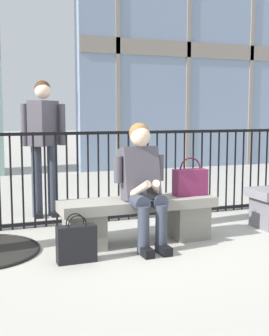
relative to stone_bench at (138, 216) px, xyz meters
name	(u,v)px	position (x,y,z in m)	size (l,w,h in m)	color
ground_plane	(138,242)	(0.00, 0.00, -0.27)	(60.00, 60.00, 0.00)	#B2ADA3
stone_bench	(138,216)	(0.00, 0.00, 0.00)	(1.60, 0.44, 0.45)	gray
seated_person_with_phone	(142,181)	(0.00, -0.13, 0.38)	(0.52, 0.66, 1.21)	#383D4C
handbag_on_bench	(190,181)	(0.58, -0.01, 0.32)	(0.35, 0.15, 0.40)	#7A234C
shopping_bag	(76,243)	(-0.73, -0.39, -0.10)	(0.35, 0.12, 0.43)	black
bystander_at_railing	(44,138)	(-0.67, 1.54, 0.73)	(0.55, 0.43, 1.71)	#383D4C
plaza_railing	(109,176)	(0.00, 0.97, 0.28)	(7.87, 0.04, 1.09)	black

